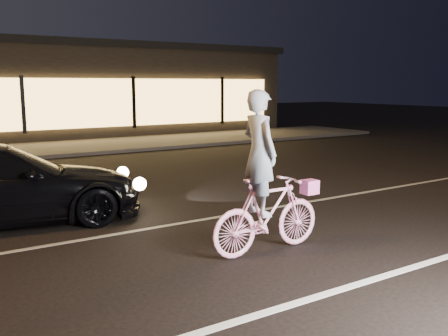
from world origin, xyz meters
TOP-DOWN VIEW (x-y plane):
  - ground at (0.00, 0.00)m, footprint 90.00×90.00m
  - lane_stripe_near at (0.00, -1.50)m, footprint 60.00×0.12m
  - lane_stripe_far at (0.00, 2.00)m, footprint 60.00×0.10m
  - sidewalk at (0.00, 13.00)m, footprint 30.00×4.00m
  - storefront at (0.00, 18.97)m, footprint 25.40×8.42m
  - cyclist at (0.28, 0.03)m, footprint 1.83×0.63m

SIDE VIEW (x-z plane):
  - ground at x=0.00m, z-range 0.00..0.00m
  - lane_stripe_near at x=0.00m, z-range 0.00..0.01m
  - lane_stripe_far at x=0.00m, z-range 0.00..0.01m
  - sidewalk at x=0.00m, z-range 0.00..0.12m
  - cyclist at x=0.28m, z-range -0.33..1.97m
  - storefront at x=0.00m, z-range 0.05..4.25m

